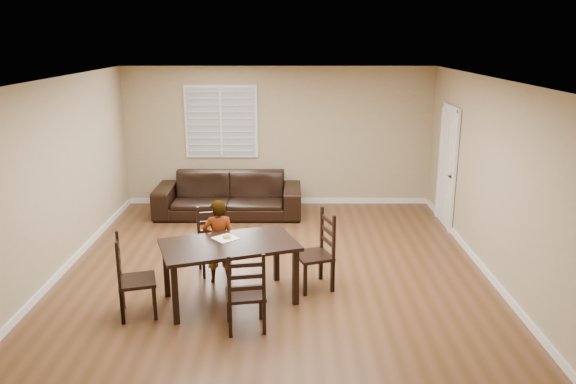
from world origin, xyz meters
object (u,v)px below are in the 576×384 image
object	(u,v)px
chair_left	(126,280)
chair_right	(322,253)
chair_near	(213,241)
chair_far	(246,297)
dining_table	(229,250)
child	(219,241)
donut	(227,236)
sofa	(229,195)

from	to	relation	value
chair_left	chair_right	xyz separation A→B (m)	(2.37, 0.83, 0.02)
chair_near	chair_far	world-z (taller)	chair_far
dining_table	chair_left	size ratio (longest dim) A/B	1.83
child	donut	world-z (taller)	child
chair_near	chair_left	distance (m)	1.62
chair_left	chair_right	distance (m)	2.51
chair_near	chair_left	xyz separation A→B (m)	(-0.84, -1.39, 0.03)
child	sofa	world-z (taller)	child
chair_far	child	size ratio (longest dim) A/B	0.83
dining_table	chair_right	size ratio (longest dim) A/B	1.77
child	sofa	bearing A→B (deg)	-94.29
child	sofa	xyz separation A→B (m)	(-0.19, 2.96, -0.19)
chair_far	child	bearing A→B (deg)	-80.43
dining_table	child	world-z (taller)	child
child	donut	size ratio (longest dim) A/B	10.41
chair_near	donut	bearing A→B (deg)	-87.06
chair_left	chair_right	bearing A→B (deg)	-86.53
dining_table	donut	distance (m)	0.22
chair_near	chair_far	xyz separation A→B (m)	(0.61, -1.80, 0.02)
chair_left	child	distance (m)	1.39
chair_far	chair_right	bearing A→B (deg)	-135.53
sofa	chair_right	bearing A→B (deg)	-62.95
chair_near	chair_far	distance (m)	1.90
child	donut	xyz separation A→B (m)	(0.16, -0.38, 0.21)
dining_table	chair_far	world-z (taller)	chair_far
chair_right	child	distance (m)	1.40
chair_near	chair_right	size ratio (longest dim) A/B	0.89
chair_far	chair_left	bearing A→B (deg)	-24.95
chair_left	sofa	world-z (taller)	chair_left
chair_left	chair_right	size ratio (longest dim) A/B	0.97
dining_table	child	size ratio (longest dim) A/B	1.59
donut	chair_left	bearing A→B (deg)	-152.49
chair_far	chair_right	world-z (taller)	chair_right
chair_left	sofa	distance (m)	4.02
chair_far	dining_table	bearing A→B (deg)	-81.00
chair_left	sofa	xyz separation A→B (m)	(0.80, 3.94, -0.07)
chair_far	chair_right	xyz separation A→B (m)	(0.91, 1.24, 0.04)
chair_near	donut	xyz separation A→B (m)	(0.30, -0.80, 0.37)
chair_right	donut	size ratio (longest dim) A/B	9.35
chair_near	chair_far	size ratio (longest dim) A/B	0.96
child	chair_near	bearing A→B (deg)	-78.74
chair_right	child	world-z (taller)	child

